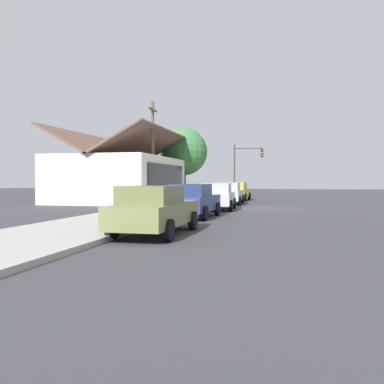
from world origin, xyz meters
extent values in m
plane|color=#38383D|center=(0.00, 0.00, 0.00)|extent=(120.00, 120.00, 0.00)
cube|color=#A3A099|center=(0.00, 5.60, 0.08)|extent=(60.00, 4.20, 0.16)
cube|color=olive|center=(-13.60, 2.70, 0.68)|extent=(4.89, 1.78, 0.70)
cube|color=#61683C|center=(-14.09, 2.70, 1.31)|extent=(2.35, 1.55, 0.56)
cylinder|color=black|center=(-12.08, 3.56, 0.33)|extent=(0.66, 0.22, 0.66)
cylinder|color=black|center=(-12.09, 1.82, 0.33)|extent=(0.66, 0.22, 0.66)
cylinder|color=black|center=(-15.10, 3.58, 0.33)|extent=(0.66, 0.22, 0.66)
cylinder|color=black|center=(-15.12, 1.84, 0.33)|extent=(0.66, 0.22, 0.66)
cube|color=navy|center=(-7.29, 2.87, 0.68)|extent=(4.58, 1.86, 0.70)
cube|color=navy|center=(-7.75, 2.89, 1.31)|extent=(2.22, 1.58, 0.56)
cylinder|color=black|center=(-5.86, 3.69, 0.33)|extent=(0.67, 0.24, 0.66)
cylinder|color=black|center=(-5.92, 1.97, 0.33)|extent=(0.67, 0.24, 0.66)
cylinder|color=black|center=(-8.67, 3.78, 0.33)|extent=(0.67, 0.24, 0.66)
cylinder|color=black|center=(-8.72, 2.06, 0.33)|extent=(0.67, 0.24, 0.66)
cube|color=silver|center=(-1.89, 2.61, 0.68)|extent=(4.52, 1.98, 0.70)
cube|color=#A0A2A6|center=(-2.33, 2.59, 1.31)|extent=(2.21, 1.64, 0.56)
cylinder|color=black|center=(-0.57, 3.56, 0.33)|extent=(0.67, 0.26, 0.66)
cylinder|color=black|center=(-0.47, 1.83, 0.33)|extent=(0.67, 0.26, 0.66)
cylinder|color=black|center=(-3.31, 3.40, 0.33)|extent=(0.67, 0.26, 0.66)
cylinder|color=black|center=(-3.21, 1.67, 0.33)|extent=(0.67, 0.26, 0.66)
cube|color=#9ED1BC|center=(3.99, 2.80, 0.68)|extent=(4.81, 1.98, 0.70)
cube|color=#86B1A0|center=(3.52, 2.78, 1.31)|extent=(2.34, 1.67, 0.56)
cylinder|color=black|center=(5.43, 3.75, 0.33)|extent=(0.67, 0.24, 0.66)
cylinder|color=black|center=(5.50, 1.95, 0.33)|extent=(0.67, 0.24, 0.66)
cylinder|color=black|center=(2.49, 3.65, 0.33)|extent=(0.67, 0.24, 0.66)
cylinder|color=black|center=(2.55, 1.84, 0.33)|extent=(0.67, 0.24, 0.66)
cube|color=gold|center=(9.95, 2.87, 0.68)|extent=(4.71, 1.89, 0.70)
cube|color=gold|center=(9.49, 2.88, 1.31)|extent=(2.29, 1.60, 0.56)
cylinder|color=black|center=(11.43, 3.68, 0.33)|extent=(0.67, 0.24, 0.66)
cylinder|color=black|center=(11.37, 1.95, 0.33)|extent=(0.67, 0.24, 0.66)
cylinder|color=black|center=(8.54, 3.78, 0.33)|extent=(0.67, 0.24, 0.66)
cylinder|color=black|center=(8.48, 2.05, 0.33)|extent=(0.67, 0.24, 0.66)
cube|color=silver|center=(5.81, 12.00, 1.82)|extent=(11.87, 7.91, 3.63)
cube|color=black|center=(5.81, 8.01, 2.00)|extent=(9.50, 0.08, 2.03)
cube|color=brown|center=(5.81, 10.02, 4.68)|extent=(12.47, 4.25, 2.36)
cube|color=brown|center=(5.81, 13.98, 4.68)|extent=(12.47, 4.25, 2.36)
cylinder|color=brown|center=(13.59, 8.59, 1.64)|extent=(0.44, 0.44, 3.28)
sphere|color=#38753D|center=(13.59, 8.59, 4.56)|extent=(4.66, 4.66, 4.66)
cylinder|color=#383833|center=(13.71, 3.60, 2.60)|extent=(0.14, 0.14, 5.20)
cylinder|color=#383833|center=(13.71, 2.30, 4.80)|extent=(0.10, 2.60, 0.10)
cube|color=black|center=(13.71, 1.00, 4.35)|extent=(0.28, 0.24, 0.80)
sphere|color=red|center=(13.56, 1.00, 4.61)|extent=(0.16, 0.16, 0.16)
sphere|color=yellow|center=(13.56, 1.00, 4.35)|extent=(0.16, 0.16, 0.16)
sphere|color=green|center=(13.56, 1.00, 4.09)|extent=(0.16, 0.16, 0.16)
cylinder|color=brown|center=(2.75, 8.20, 3.75)|extent=(0.24, 0.24, 7.50)
cube|color=brown|center=(2.75, 8.20, 6.90)|extent=(1.80, 0.12, 0.12)
cylinder|color=red|center=(-10.75, 4.20, 0.44)|extent=(0.22, 0.22, 0.55)
sphere|color=red|center=(-10.75, 4.20, 0.78)|extent=(0.18, 0.18, 0.18)
camera|label=1|loc=(-26.76, -1.53, 1.76)|focal=39.65mm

